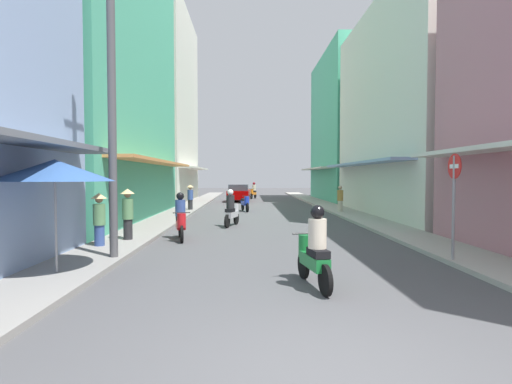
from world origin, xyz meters
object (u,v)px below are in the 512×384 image
(motorbike_red, at_px, (181,219))
(pedestrian_midway, at_px, (340,200))
(pedestrian_foreground, at_px, (99,218))
(vendor_umbrella, at_px, (55,170))
(motorbike_silver, at_px, (232,210))
(street_sign_no_entry, at_px, (454,193))
(parked_car, at_px, (239,193))
(utility_pole, at_px, (112,102))
(motorbike_blue, at_px, (245,203))
(pedestrian_crossing, at_px, (190,196))
(motorbike_orange, at_px, (253,191))
(motorbike_green, at_px, (314,250))
(pedestrian_far, at_px, (128,213))

(motorbike_red, xyz_separation_m, pedestrian_midway, (7.53, 9.33, 0.09))
(pedestrian_foreground, xyz_separation_m, vendor_umbrella, (0.27, -3.15, 1.31))
(motorbike_red, bearing_deg, pedestrian_foreground, -138.65)
(motorbike_silver, xyz_separation_m, street_sign_no_entry, (5.59, -7.44, 1.01))
(parked_car, xyz_separation_m, pedestrian_midway, (6.03, -11.03, 0.05))
(motorbike_red, height_order, utility_pole, utility_pole)
(motorbike_blue, bearing_deg, pedestrian_crossing, 179.58)
(motorbike_orange, bearing_deg, motorbike_blue, -93.00)
(parked_car, relative_size, pedestrian_crossing, 2.56)
(motorbike_silver, bearing_deg, parked_car, 90.19)
(motorbike_blue, relative_size, street_sign_no_entry, 0.67)
(parked_car, bearing_deg, motorbike_green, -85.65)
(motorbike_silver, xyz_separation_m, parked_car, (-0.05, 16.80, 0.04))
(motorbike_green, distance_m, pedestrian_midway, 15.62)
(motorbike_green, height_order, pedestrian_foreground, pedestrian_foreground)
(motorbike_blue, bearing_deg, pedestrian_midway, -15.00)
(pedestrian_far, height_order, street_sign_no_entry, street_sign_no_entry)
(motorbike_green, distance_m, utility_pole, 6.08)
(motorbike_blue, bearing_deg, motorbike_silver, -94.19)
(pedestrian_foreground, relative_size, street_sign_no_entry, 0.62)
(motorbike_red, height_order, parked_car, motorbike_red)
(motorbike_red, distance_m, pedestrian_crossing, 10.89)
(pedestrian_foreground, bearing_deg, motorbike_blue, 71.89)
(vendor_umbrella, xyz_separation_m, utility_pole, (0.67, 1.55, 1.70))
(motorbike_red, bearing_deg, motorbike_blue, 79.06)
(pedestrian_crossing, height_order, vendor_umbrella, vendor_umbrella)
(utility_pole, bearing_deg, pedestrian_foreground, 120.50)
(motorbike_red, bearing_deg, pedestrian_crossing, 96.47)
(pedestrian_far, distance_m, utility_pole, 4.06)
(motorbike_orange, distance_m, pedestrian_crossing, 14.29)
(motorbike_green, relative_size, vendor_umbrella, 0.73)
(utility_pole, bearing_deg, motorbike_blue, 77.40)
(parked_car, bearing_deg, motorbike_red, -94.22)
(motorbike_green, height_order, vendor_umbrella, vendor_umbrella)
(motorbike_blue, xyz_separation_m, vendor_umbrella, (-3.84, -15.72, 1.73))
(street_sign_no_entry, bearing_deg, vendor_umbrella, -173.25)
(parked_car, relative_size, pedestrian_foreground, 2.54)
(vendor_umbrella, bearing_deg, street_sign_no_entry, 6.75)
(motorbike_orange, height_order, motorbike_blue, motorbike_orange)
(motorbike_red, relative_size, vendor_umbrella, 0.73)
(motorbike_silver, bearing_deg, motorbike_orange, 86.59)
(motorbike_orange, bearing_deg, pedestrian_foreground, -100.41)
(pedestrian_crossing, bearing_deg, pedestrian_midway, -9.61)
(pedestrian_midway, bearing_deg, motorbike_blue, 165.00)
(motorbike_silver, xyz_separation_m, motorbike_green, (1.93, -9.32, 0.00))
(motorbike_red, relative_size, utility_pole, 0.23)
(pedestrian_far, height_order, vendor_umbrella, vendor_umbrella)
(motorbike_orange, bearing_deg, motorbike_green, -88.71)
(pedestrian_far, bearing_deg, pedestrian_foreground, -112.48)
(motorbike_red, bearing_deg, pedestrian_far, -157.56)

